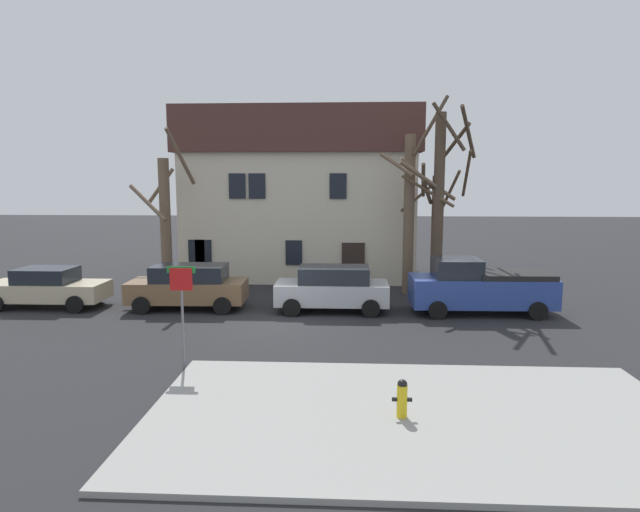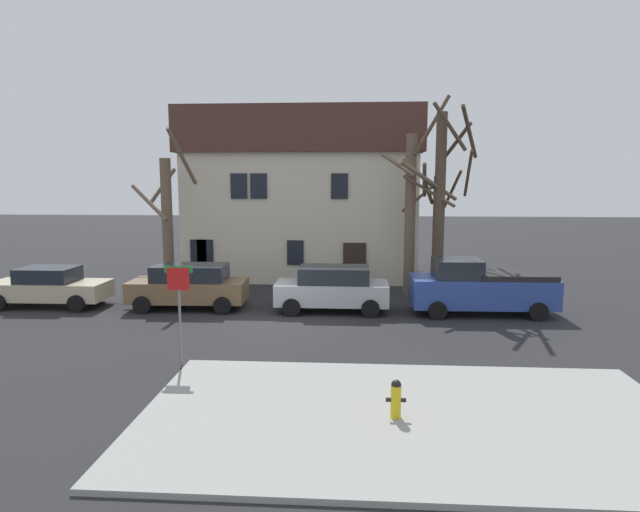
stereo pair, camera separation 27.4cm
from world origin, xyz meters
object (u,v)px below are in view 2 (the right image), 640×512
at_px(tree_bare_far, 441,197).
at_px(car_brown_wagon, 189,286).
at_px(tree_bare_end, 438,226).
at_px(building_main, 304,193).
at_px(tree_bare_mid, 412,210).
at_px(pickup_truck_blue, 480,287).
at_px(fire_hydrant, 396,398).
at_px(car_silver_wagon, 332,288).
at_px(tree_bare_near, 167,219).
at_px(street_sign_pole, 179,297).
at_px(car_beige_sedan, 49,287).

xyz_separation_m(tree_bare_far, car_brown_wagon, (-10.18, -2.52, -3.46)).
bearing_deg(tree_bare_end, building_main, 143.44).
bearing_deg(car_brown_wagon, tree_bare_mid, 20.24).
distance_m(tree_bare_far, tree_bare_end, 1.73).
distance_m(pickup_truck_blue, fire_hydrant, 10.46).
bearing_deg(car_silver_wagon, tree_bare_far, 30.48).
bearing_deg(car_silver_wagon, building_main, 102.72).
xyz_separation_m(tree_bare_near, street_sign_pole, (3.98, -10.47, -1.34)).
bearing_deg(car_beige_sedan, fire_hydrant, -36.50).
bearing_deg(car_silver_wagon, tree_bare_mid, 45.98).
bearing_deg(street_sign_pole, tree_bare_near, 110.80).
relative_size(car_beige_sedan, car_brown_wagon, 1.01).
height_order(car_silver_wagon, street_sign_pole, street_sign_pole).
bearing_deg(tree_bare_mid, tree_bare_near, 178.34).
relative_size(tree_bare_near, car_beige_sedan, 1.57).
distance_m(tree_bare_mid, street_sign_pole, 12.55).
bearing_deg(fire_hydrant, tree_bare_near, 125.30).
distance_m(car_brown_wagon, street_sign_pole, 7.15).
bearing_deg(fire_hydrant, tree_bare_far, 77.54).
xyz_separation_m(car_silver_wagon, pickup_truck_blue, (5.64, -0.01, 0.10)).
bearing_deg(pickup_truck_blue, tree_bare_far, 113.90).
height_order(fire_hydrant, street_sign_pole, street_sign_pole).
bearing_deg(tree_bare_far, car_beige_sedan, -170.83).
distance_m(car_silver_wagon, street_sign_pole, 7.78).
relative_size(tree_bare_far, car_silver_wagon, 2.01).
bearing_deg(tree_bare_end, car_beige_sedan, -167.00).
height_order(tree_bare_near, tree_bare_far, tree_bare_far).
bearing_deg(car_beige_sedan, tree_bare_mid, 12.90).
bearing_deg(tree_bare_mid, car_brown_wagon, -159.76).
relative_size(tree_bare_mid, pickup_truck_blue, 1.31).
xyz_separation_m(tree_bare_mid, car_silver_wagon, (-3.33, -3.45, -2.87)).
relative_size(tree_bare_end, car_silver_wagon, 1.46).
bearing_deg(tree_bare_near, street_sign_pole, -69.20).
xyz_separation_m(tree_bare_near, car_silver_wagon, (7.80, -3.77, -2.39)).
xyz_separation_m(tree_bare_end, car_beige_sedan, (-16.00, -3.69, -2.25)).
bearing_deg(pickup_truck_blue, tree_bare_mid, 123.70).
relative_size(car_brown_wagon, street_sign_pole, 1.65).
xyz_separation_m(building_main, tree_bare_mid, (5.26, -5.11, -0.62)).
distance_m(building_main, tree_bare_far, 8.73).
relative_size(tree_bare_end, car_brown_wagon, 1.37).
height_order(tree_bare_far, car_silver_wagon, tree_bare_far).
relative_size(car_silver_wagon, fire_hydrant, 5.30).
relative_size(pickup_truck_blue, street_sign_pole, 1.92).
bearing_deg(tree_bare_mid, car_beige_sedan, -167.10).
height_order(tree_bare_far, tree_bare_end, tree_bare_far).
relative_size(car_brown_wagon, fire_hydrant, 5.62).
height_order(tree_bare_far, fire_hydrant, tree_bare_far).
height_order(building_main, tree_bare_end, building_main).
bearing_deg(tree_bare_far, fire_hydrant, -102.46).
xyz_separation_m(car_brown_wagon, street_sign_pole, (1.90, -6.82, 1.04)).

